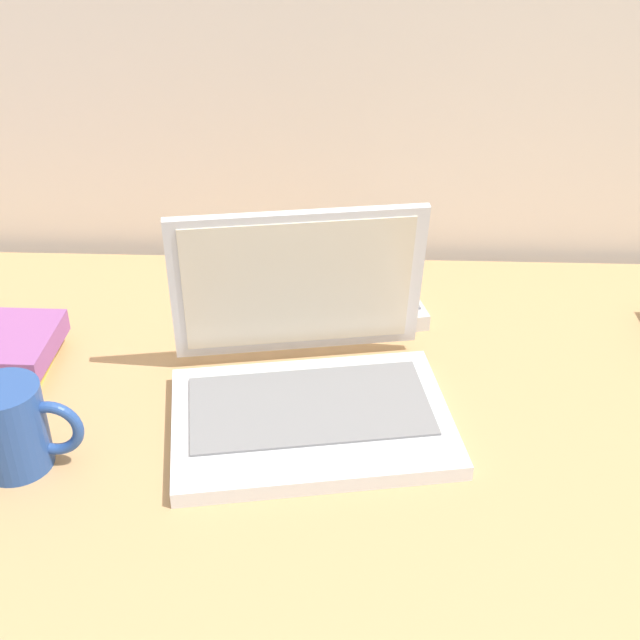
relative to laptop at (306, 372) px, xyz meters
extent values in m
cube|color=tan|center=(0.02, -0.01, -0.06)|extent=(1.60, 0.76, 0.03)
cube|color=silver|center=(0.01, -0.04, -0.04)|extent=(0.34, 0.27, 0.02)
cube|color=slate|center=(0.00, -0.03, -0.03)|extent=(0.29, 0.18, 0.00)
cube|color=silver|center=(-0.01, 0.08, 0.07)|extent=(0.30, 0.09, 0.20)
cube|color=beige|center=(-0.01, 0.08, 0.07)|extent=(0.27, 0.08, 0.17)
cylinder|color=#26478C|center=(-0.30, -0.12, 0.00)|extent=(0.08, 0.08, 0.10)
torus|color=#26478C|center=(-0.26, -0.12, 0.00)|extent=(0.07, 0.01, 0.07)
cylinder|color=brown|center=(-0.30, -0.12, 0.05)|extent=(0.07, 0.07, 0.00)
cube|color=#B7B7B7|center=(0.11, 0.24, -0.04)|extent=(0.08, 0.17, 0.02)
cube|color=slate|center=(0.11, 0.24, -0.02)|extent=(0.06, 0.12, 0.00)
camera|label=1|loc=(0.05, -0.80, 0.56)|focal=47.97mm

